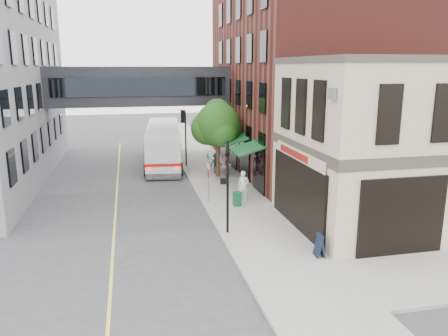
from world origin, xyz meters
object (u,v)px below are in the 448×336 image
bus (163,143)px  pedestrian_c (216,163)px  sandwich_board (320,245)px  pedestrian_a (243,186)px  pedestrian_b (226,166)px  newspaper_box (237,199)px

bus → pedestrian_c: bus is taller
sandwich_board → pedestrian_c: bearing=98.9°
pedestrian_a → sandwich_board: 8.47m
bus → pedestrian_c: 6.01m
pedestrian_b → bus: bearing=111.5°
pedestrian_b → newspaper_box: bearing=-107.4°
sandwich_board → bus: bearing=107.4°
pedestrian_a → pedestrian_b: bearing=103.1°
bus → sandwich_board: size_ratio=12.10×
pedestrian_c → sandwich_board: size_ratio=1.54×
pedestrian_c → pedestrian_a: bearing=-100.6°
bus → pedestrian_c: bearing=-53.7°
bus → sandwich_board: 20.90m
pedestrian_c → sandwich_board: 15.56m
pedestrian_b → sandwich_board: bearing=-96.7°
pedestrian_b → sandwich_board: pedestrian_b is taller
bus → newspaper_box: bus is taller
newspaper_box → sandwich_board: sandwich_board is taller
pedestrian_c → newspaper_box: bearing=-105.2°
pedestrian_b → newspaper_box: (-0.80, -6.61, -0.44)m
newspaper_box → sandwich_board: bearing=-86.1°
pedestrian_a → pedestrian_c: (-0.22, 7.11, -0.13)m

